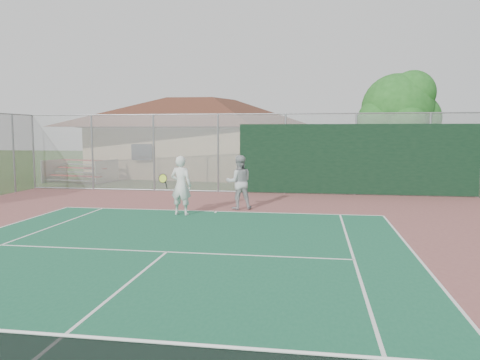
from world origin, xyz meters
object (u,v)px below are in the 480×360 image
object	(u,v)px
bleachers	(80,170)
player_grey_back	(239,183)
clubhouse	(202,129)
player_white_front	(181,186)
tree	(399,112)

from	to	relation	value
bleachers	player_grey_back	xyz separation A→B (m)	(9.98, -7.63, 0.31)
clubhouse	player_grey_back	world-z (taller)	clubhouse
player_white_front	tree	bearing A→B (deg)	-124.47
tree	player_white_front	xyz separation A→B (m)	(-8.24, -8.77, -2.70)
clubhouse	player_white_front	size ratio (longest dim) A/B	7.35
bleachers	player_grey_back	world-z (taller)	player_grey_back
clubhouse	player_grey_back	bearing A→B (deg)	-63.93
bleachers	player_white_front	world-z (taller)	player_white_front
clubhouse	tree	world-z (taller)	clubhouse
clubhouse	bleachers	world-z (taller)	clubhouse
tree	player_grey_back	bearing A→B (deg)	-131.85
tree	player_white_front	size ratio (longest dim) A/B	2.89
player_white_front	player_grey_back	distance (m)	2.22
player_white_front	player_grey_back	bearing A→B (deg)	-130.63
bleachers	tree	size ratio (longest dim) A/B	0.63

